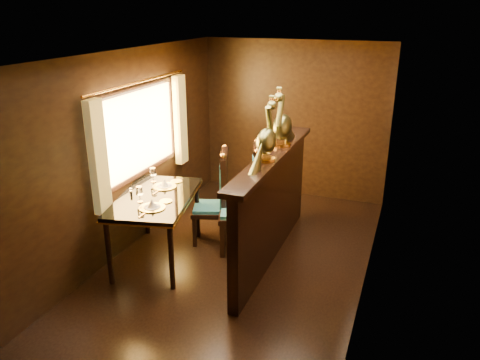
{
  "coord_description": "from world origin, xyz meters",
  "views": [
    {
      "loc": [
        1.82,
        -4.71,
        2.98
      ],
      "look_at": [
        -0.09,
        0.3,
        0.98
      ],
      "focal_mm": 35.0,
      "sensor_mm": 36.0,
      "label": 1
    }
  ],
  "objects_px": {
    "chair_left": "(219,194)",
    "peacock_left": "(266,130)",
    "peacock_right": "(283,116)",
    "chair_right": "(250,196)",
    "dining_table": "(155,202)"
  },
  "relations": [
    {
      "from": "peacock_left",
      "to": "peacock_right",
      "type": "height_order",
      "value": "peacock_right"
    },
    {
      "from": "chair_left",
      "to": "chair_right",
      "type": "distance_m",
      "value": 0.48
    },
    {
      "from": "dining_table",
      "to": "chair_right",
      "type": "distance_m",
      "value": 1.17
    },
    {
      "from": "chair_right",
      "to": "peacock_right",
      "type": "relative_size",
      "value": 1.91
    },
    {
      "from": "peacock_right",
      "to": "dining_table",
      "type": "bearing_deg",
      "value": -145.98
    },
    {
      "from": "chair_left",
      "to": "peacock_right",
      "type": "xyz_separation_m",
      "value": [
        0.78,
        0.17,
        1.06
      ]
    },
    {
      "from": "peacock_left",
      "to": "peacock_right",
      "type": "distance_m",
      "value": 0.63
    },
    {
      "from": "chair_right",
      "to": "dining_table",
      "type": "bearing_deg",
      "value": -168.09
    },
    {
      "from": "chair_right",
      "to": "peacock_right",
      "type": "bearing_deg",
      "value": 21.02
    },
    {
      "from": "chair_left",
      "to": "peacock_left",
      "type": "xyz_separation_m",
      "value": [
        0.78,
        -0.46,
        1.04
      ]
    },
    {
      "from": "chair_left",
      "to": "peacock_right",
      "type": "distance_m",
      "value": 1.33
    },
    {
      "from": "chair_left",
      "to": "peacock_right",
      "type": "relative_size",
      "value": 1.72
    },
    {
      "from": "chair_left",
      "to": "peacock_left",
      "type": "height_order",
      "value": "peacock_left"
    },
    {
      "from": "dining_table",
      "to": "chair_right",
      "type": "height_order",
      "value": "chair_right"
    },
    {
      "from": "chair_left",
      "to": "chair_right",
      "type": "height_order",
      "value": "chair_right"
    }
  ]
}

